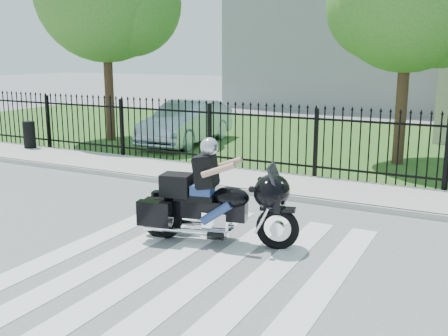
% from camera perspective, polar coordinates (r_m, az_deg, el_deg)
% --- Properties ---
extents(ground, '(120.00, 120.00, 0.00)m').
position_cam_1_polar(ground, '(8.08, -3.62, -10.36)').
color(ground, slate).
rests_on(ground, ground).
extents(crosswalk, '(5.00, 5.50, 0.01)m').
position_cam_1_polar(crosswalk, '(8.08, -3.62, -10.32)').
color(crosswalk, silver).
rests_on(crosswalk, ground).
extents(sidewalk, '(40.00, 2.00, 0.12)m').
position_cam_1_polar(sidewalk, '(12.39, 8.39, -2.04)').
color(sidewalk, '#ADAAA3').
rests_on(sidewalk, ground).
extents(curb, '(40.00, 0.12, 0.12)m').
position_cam_1_polar(curb, '(11.48, 6.74, -3.16)').
color(curb, '#ADAAA3').
rests_on(curb, ground).
extents(grass_strip, '(40.00, 12.00, 0.02)m').
position_cam_1_polar(grass_strip, '(19.03, 15.37, 2.54)').
color(grass_strip, '#26521C').
rests_on(grass_strip, ground).
extents(iron_fence, '(26.00, 0.04, 1.80)m').
position_cam_1_polar(iron_fence, '(13.15, 9.95, 2.49)').
color(iron_fence, black).
rests_on(iron_fence, ground).
extents(building_tall, '(15.00, 10.00, 12.00)m').
position_cam_1_polar(building_tall, '(33.21, 16.16, 16.90)').
color(building_tall, gray).
rests_on(building_tall, ground).
extents(motorcycle_rider, '(2.73, 1.26, 1.82)m').
position_cam_1_polar(motorcycle_rider, '(8.71, -1.23, -3.44)').
color(motorcycle_rider, black).
rests_on(motorcycle_rider, ground).
extents(parked_car, '(1.88, 4.60, 1.48)m').
position_cam_1_polar(parked_car, '(18.30, -4.09, 4.96)').
color(parked_car, '#AFC5DC').
rests_on(parked_car, grass_strip).
extents(litter_bin, '(0.43, 0.43, 0.86)m').
position_cam_1_polar(litter_bin, '(18.05, -20.43, 3.42)').
color(litter_bin, black).
rests_on(litter_bin, sidewalk).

